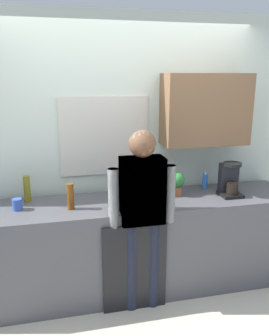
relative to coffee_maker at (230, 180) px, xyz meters
The scene contains 13 objects.
ground_plane 1.42m from the coffee_maker, 164.34° to the right, with size 8.00×8.00×0.00m, color beige.
kitchen_counter 1.11m from the coffee_maker, behind, with size 3.13×0.64×0.90m, color #4C4C51.
dishwasher_panel 1.22m from the coffee_maker, 163.66° to the right, with size 0.56×0.02×0.81m, color black.
back_wall_assembly 1.00m from the coffee_maker, 152.31° to the left, with size 4.73×0.42×2.60m.
coffee_maker is the anchor object (origin of this frame).
bottle_olive_oil 1.90m from the coffee_maker, behind, with size 0.06×0.06×0.25m, color olive.
bottle_dark_sauce 0.66m from the coffee_maker, 161.09° to the left, with size 0.06×0.06×0.18m, color black.
bottle_amber_beer 1.51m from the coffee_maker, behind, with size 0.06×0.06×0.23m, color brown.
cup_blue_mug 1.96m from the coffee_maker, behind, with size 0.08×0.08×0.10m, color #3351B2.
potted_plant 0.51m from the coffee_maker, 168.46° to the left, with size 0.15×0.15×0.23m.
dish_soap 0.30m from the coffee_maker, 119.25° to the left, with size 0.06×0.06×0.18m.
person_at_sink 0.97m from the coffee_maker, 164.34° to the right, with size 0.57×0.22×1.60m.
person_guest 0.97m from the coffee_maker, 164.34° to the right, with size 0.57×0.22×1.60m.
Camera 1 is at (-0.64, -2.57, 2.01)m, focal length 36.28 mm.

